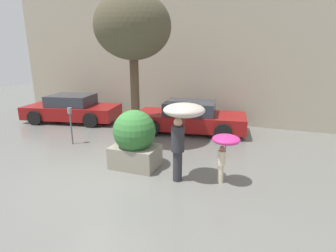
{
  "coord_description": "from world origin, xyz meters",
  "views": [
    {
      "loc": [
        3.75,
        -5.21,
        3.06
      ],
      "look_at": [
        1.19,
        1.6,
        1.05
      ],
      "focal_mm": 28.0,
      "sensor_mm": 36.0,
      "label": 1
    }
  ],
  "objects_px": {
    "person_adult": "(182,121)",
    "person_child": "(225,144)",
    "parking_meter": "(70,118)",
    "parked_car_near": "(190,118)",
    "street_tree": "(133,28)",
    "parked_car_far": "(72,109)",
    "planter_box": "(135,139)"
  },
  "relations": [
    {
      "from": "person_adult",
      "to": "parked_car_near",
      "type": "xyz_separation_m",
      "value": [
        -1.0,
        4.19,
        -0.96
      ]
    },
    {
      "from": "person_child",
      "to": "parking_meter",
      "type": "relative_size",
      "value": 0.95
    },
    {
      "from": "planter_box",
      "to": "parked_car_near",
      "type": "xyz_separation_m",
      "value": [
        0.46,
        3.87,
        -0.23
      ]
    },
    {
      "from": "street_tree",
      "to": "person_adult",
      "type": "bearing_deg",
      "value": -41.6
    },
    {
      "from": "person_child",
      "to": "parked_car_far",
      "type": "relative_size",
      "value": 0.27
    },
    {
      "from": "person_adult",
      "to": "parked_car_far",
      "type": "xyz_separation_m",
      "value": [
        -6.62,
        3.92,
        -0.96
      ]
    },
    {
      "from": "parked_car_far",
      "to": "street_tree",
      "type": "height_order",
      "value": "street_tree"
    },
    {
      "from": "parked_car_near",
      "to": "person_adult",
      "type": "bearing_deg",
      "value": -174.48
    },
    {
      "from": "street_tree",
      "to": "parking_meter",
      "type": "distance_m",
      "value": 3.68
    },
    {
      "from": "street_tree",
      "to": "parked_car_far",
      "type": "bearing_deg",
      "value": 156.62
    },
    {
      "from": "street_tree",
      "to": "person_child",
      "type": "bearing_deg",
      "value": -29.4
    },
    {
      "from": "parked_car_far",
      "to": "parking_meter",
      "type": "distance_m",
      "value": 3.47
    },
    {
      "from": "parked_car_near",
      "to": "parking_meter",
      "type": "relative_size",
      "value": 3.51
    },
    {
      "from": "parked_car_far",
      "to": "parking_meter",
      "type": "bearing_deg",
      "value": -152.02
    },
    {
      "from": "planter_box",
      "to": "person_adult",
      "type": "relative_size",
      "value": 0.83
    },
    {
      "from": "planter_box",
      "to": "street_tree",
      "type": "xyz_separation_m",
      "value": [
        -0.87,
        1.75,
        3.03
      ]
    },
    {
      "from": "parked_car_near",
      "to": "parking_meter",
      "type": "height_order",
      "value": "parking_meter"
    },
    {
      "from": "person_adult",
      "to": "street_tree",
      "type": "bearing_deg",
      "value": 105.76
    },
    {
      "from": "parked_car_near",
      "to": "person_child",
      "type": "bearing_deg",
      "value": -161.33
    },
    {
      "from": "person_adult",
      "to": "parked_car_far",
      "type": "height_order",
      "value": "person_adult"
    },
    {
      "from": "planter_box",
      "to": "street_tree",
      "type": "distance_m",
      "value": 3.6
    },
    {
      "from": "person_adult",
      "to": "parking_meter",
      "type": "xyz_separation_m",
      "value": [
        -4.42,
        1.25,
        -0.61
      ]
    },
    {
      "from": "parking_meter",
      "to": "person_child",
      "type": "bearing_deg",
      "value": -11.08
    },
    {
      "from": "parked_car_near",
      "to": "parked_car_far",
      "type": "relative_size",
      "value": 1.01
    },
    {
      "from": "person_adult",
      "to": "parked_car_near",
      "type": "bearing_deg",
      "value": 70.74
    },
    {
      "from": "parked_car_near",
      "to": "parking_meter",
      "type": "bearing_deg",
      "value": 122.81
    },
    {
      "from": "person_adult",
      "to": "person_child",
      "type": "height_order",
      "value": "person_adult"
    },
    {
      "from": "planter_box",
      "to": "person_adult",
      "type": "xyz_separation_m",
      "value": [
        1.46,
        -0.32,
        0.73
      ]
    },
    {
      "from": "parked_car_near",
      "to": "street_tree",
      "type": "height_order",
      "value": "street_tree"
    },
    {
      "from": "person_adult",
      "to": "parked_car_near",
      "type": "height_order",
      "value": "person_adult"
    },
    {
      "from": "person_adult",
      "to": "person_child",
      "type": "bearing_deg",
      "value": -21.91
    },
    {
      "from": "person_child",
      "to": "parked_car_far",
      "type": "distance_m",
      "value": 8.49
    }
  ]
}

